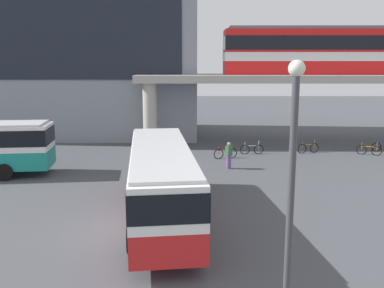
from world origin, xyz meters
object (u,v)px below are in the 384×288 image
Objects in this scene: train at (340,50)px; bicycle_red at (225,153)px; bus_main at (161,176)px; bicycle_silver at (252,149)px; bicycle_orange at (369,150)px; pedestrian_walking_across at (229,156)px; station_building at (63,28)px; bicycle_brown at (308,148)px; bicycle_blue at (383,147)px.

train reaches higher than bicycle_red.
bus_main reaches higher than bicycle_silver.
bicycle_orange is 11.54m from pedestrian_walking_across.
bicycle_silver is at bearing -30.15° from station_building.
pedestrian_walking_across is at bearing 67.91° from bus_main.
bicycle_orange is at bearing -1.79° from bicycle_silver.
train is at bearing -11.84° from station_building.
station_building reaches higher than bicycle_red.
bicycle_orange is 8.68m from bicycle_silver.
bicycle_blue is (5.91, 0.51, 0.00)m from bicycle_brown.
station_building is 22.17m from pedestrian_walking_across.
pedestrian_walking_across reaches higher than bicycle_brown.
train reaches higher than bicycle_brown.
bus_main is 6.49× the size of bicycle_brown.
bicycle_silver and bicycle_blue have the same top height.
bicycle_orange is at bearing 42.37° from bus_main.
train is 10.98× the size of bicycle_brown.
bus_main is 9.77m from pedestrian_walking_across.
pedestrian_walking_across is at bearing -142.92° from bicycle_brown.
bicycle_silver is at bearing 66.86° from bus_main.
train is 11.10× the size of bicycle_red.
bicycle_silver is 4.91m from pedestrian_walking_across.
pedestrian_walking_across is (-6.45, -4.87, 0.46)m from bicycle_brown.
bicycle_silver is (16.60, -9.64, -9.58)m from station_building.
bus_main is at bearing -113.14° from bicycle_silver.
bicycle_brown is 0.97× the size of bicycle_blue.
train reaches higher than bicycle_orange.
bus_main is at bearing -64.76° from station_building.
bicycle_orange is 0.94× the size of bicycle_silver.
bicycle_red is 6.71m from bicycle_brown.
bicycle_orange is (25.27, -9.91, -9.58)m from station_building.
bus_main is 6.29× the size of bicycle_blue.
pedestrian_walking_across is at bearing -44.09° from station_building.
bus_main is at bearing -126.68° from train.
train is 10.95× the size of pedestrian_walking_across.
bicycle_red is 10.81m from bicycle_orange.
train is 14.94m from pedestrian_walking_across.
bicycle_blue is at bearing 37.55° from bicycle_orange.
pedestrian_walking_across is (-2.08, -4.42, 0.46)m from bicycle_silver.
bicycle_brown is at bearing 5.87° from bicycle_silver.
train reaches higher than bicycle_silver.
bicycle_brown and bicycle_silver have the same top height.
bicycle_brown is 5.94m from bicycle_blue.
train is at bearing 30.77° from bicycle_silver.
bus_main reaches higher than bicycle_red.
station_building reaches higher than bus_main.
train is (24.25, -5.08, -2.20)m from station_building.
bicycle_red is at bearing -168.97° from bicycle_blue.
bicycle_orange is at bearing -9.47° from bicycle_brown.
bicycle_red is at bearing 73.01° from bus_main.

